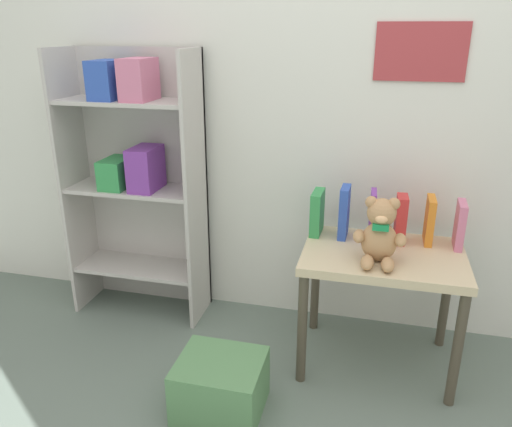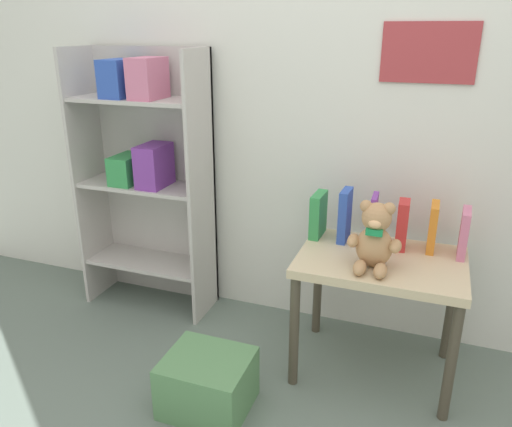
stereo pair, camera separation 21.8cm
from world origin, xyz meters
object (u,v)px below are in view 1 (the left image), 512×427
Objects in this scene: bookshelf_side at (136,169)px; book_standing_green at (317,212)px; teddy_bear at (380,233)px; storage_bin at (220,386)px; book_standing_red at (401,219)px; book_standing_pink at (460,225)px; book_standing_orange at (430,220)px; book_standing_purple at (372,215)px; book_standing_blue at (344,212)px; display_table at (382,269)px.

bookshelf_side is 0.91m from book_standing_green.
book_standing_green is at bearing -4.55° from bookshelf_side.
bookshelf_side is 1.22m from teddy_bear.
storage_bin is (0.63, -0.67, -0.64)m from bookshelf_side.
book_standing_red is 1.06× the size of book_standing_pink.
book_standing_green reaches higher than storage_bin.
book_standing_green and book_standing_pink have the same top height.
book_standing_orange is 1.10m from storage_bin.
book_standing_pink is at bearing 35.59° from teddy_bear.
bookshelf_side reaches higher than book_standing_purple.
bookshelf_side reaches higher than teddy_bear.
book_standing_red reaches higher than book_standing_orange.
book_standing_red reaches higher than storage_bin.
book_standing_green is 1.00× the size of book_standing_pink.
book_standing_purple is 0.24m from book_standing_orange.
storage_bin is at bearing -133.20° from book_standing_purple.
bookshelf_side is 1.12m from storage_bin.
book_standing_blue is 0.12m from book_standing_purple.
storage_bin is at bearing -141.49° from display_table.
book_standing_green is (-0.27, 0.24, -0.02)m from teddy_bear.
book_standing_green is 0.24m from book_standing_purple.
teddy_bear reaches higher than storage_bin.
book_standing_pink is (0.12, -0.02, -0.00)m from book_standing_orange.
book_standing_orange is at bearing 50.85° from teddy_bear.
book_standing_purple is 0.12m from book_standing_red.
display_table is 2.87× the size of book_standing_blue.
book_standing_green is at bearing 175.49° from book_standing_red.
book_standing_blue is 0.70× the size of storage_bin.
book_standing_green is 0.60× the size of storage_bin.
display_table is 0.30m from book_standing_orange.
book_standing_green is at bearing -178.27° from book_standing_orange.
teddy_bear is 0.27m from book_standing_blue.
book_standing_orange is at bearing 6.47° from book_standing_blue.
display_table is at bearing -10.12° from bookshelf_side.
book_standing_pink is at bearing 3.05° from book_standing_blue.
book_standing_pink is (0.48, 0.01, -0.02)m from book_standing_blue.
teddy_bear is at bearing -39.12° from book_standing_green.
book_standing_pink is at bearing 24.53° from display_table.
book_standing_red is at bearing 2.08° from book_standing_blue.
display_table is at bearing 38.51° from storage_bin.
book_standing_red is at bearing -0.54° from book_standing_green.
book_standing_red reaches higher than display_table.
book_standing_green is 0.84m from storage_bin.
storage_bin is (-0.54, -0.36, -0.54)m from teddy_bear.
book_standing_blue reaches higher than book_standing_green.
book_standing_green is 0.12m from book_standing_blue.
bookshelf_side reaches higher than book_standing_blue.
teddy_bear is 1.36× the size of book_standing_pink.
display_table is 3.38× the size of book_standing_green.
book_standing_purple reaches higher than book_standing_orange.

